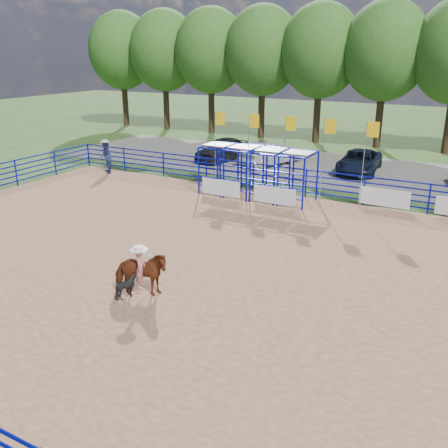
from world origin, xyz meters
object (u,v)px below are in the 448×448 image
Objects in this scene: calf at (128,286)px; car_c at (359,161)px; car_a at (222,149)px; car_b at (270,153)px; spectator_cowboy at (106,157)px; horse_and_rider at (140,271)px.

calf is 0.16× the size of car_c.
car_a is 3.54m from car_b.
spectator_cowboy is at bearing 15.10° from calf.
spectator_cowboy is at bearing 135.03° from horse_and_rider.
spectator_cowboy reaches higher than car_b.
car_b is 5.77m from car_c.
spectator_cowboy reaches higher than car_a.
horse_and_rider is 0.50× the size of car_a.
car_b is (-4.13, 19.14, -0.07)m from horse_and_rider.
car_c is (9.25, 0.99, -0.10)m from car_a.
car_a is 9.30m from car_c.
spectator_cowboy is 0.41× the size of car_c.
car_b is (7.88, 7.14, -0.26)m from spectator_cowboy.
horse_and_rider is at bearing -44.97° from spectator_cowboy.
horse_and_rider is 19.96m from car_c.
calf is 16.99m from spectator_cowboy.
car_a is at bearing 112.06° from horse_and_rider.
car_a is at bearing -7.55° from calf.
car_a is (-7.37, 19.19, 0.38)m from calf.
car_b is at bearing 102.17° from horse_and_rider.
car_c is at bearing -152.95° from car_b.
spectator_cowboy is at bearing 61.70° from car_b.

